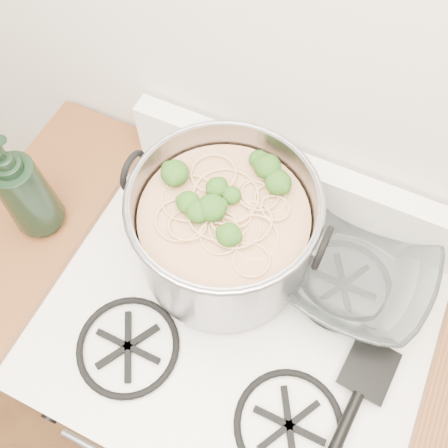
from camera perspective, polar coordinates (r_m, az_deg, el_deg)
gas_range at (r=1.48m, az=1.09°, el=-16.13°), size 0.76×0.66×0.92m
counter_left at (r=1.58m, az=-15.84°, el=-7.57°), size 0.25×0.65×0.92m
stock_pot at (r=0.96m, az=-0.00°, el=-0.79°), size 0.38×0.35×0.24m
spatula at (r=1.01m, az=16.38°, el=-15.46°), size 0.32×0.34×0.02m
glass_bowl at (r=1.06m, az=14.62°, el=-5.31°), size 0.13×0.13×0.03m
bottle at (r=1.06m, az=-22.12°, el=3.96°), size 0.14×0.14×0.28m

